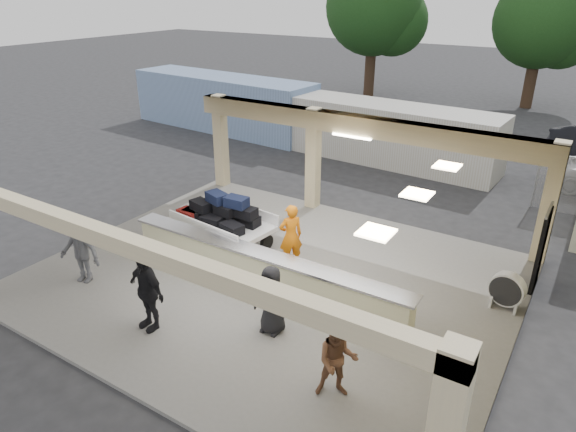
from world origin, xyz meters
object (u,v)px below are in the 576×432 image
Objects in this scene: luggage_cart at (222,218)px; passenger_c at (79,249)px; baggage_counter at (261,269)px; passenger_a at (337,360)px; passenger_b at (146,290)px; drum_fan at (507,289)px; container_blue at (223,103)px; container_white at (368,130)px; baggage_handler at (291,236)px; passenger_d at (271,300)px.

passenger_c reaches higher than luggage_cart.
baggage_counter is 4.69m from passenger_c.
passenger_a is (3.40, -2.39, 0.31)m from baggage_counter.
passenger_b is at bearing -67.57° from luggage_cart.
drum_fan is 0.09× the size of container_blue.
container_blue is at bearing 179.79° from container_white.
container_blue is at bearing 104.24° from passenger_c.
baggage_handler is at bearing 7.41° from luggage_cart.
container_white is (-3.59, 13.05, 0.34)m from passenger_d.
passenger_c is at bearing -172.01° from passenger_d.
passenger_a is 4.55m from passenger_b.
drum_fan is 0.52× the size of baggage_handler.
luggage_cart is at bearing -47.34° from container_blue.
drum_fan is 0.58× the size of passenger_a.
baggage_handler is 15.52m from container_blue.
baggage_handler is 10.61m from container_white.
container_blue is at bearing -95.62° from baggage_handler.
passenger_a is (-2.10, -4.71, 0.30)m from drum_fan.
baggage_handler is (2.36, 0.04, 0.03)m from luggage_cart.
passenger_d is at bearing -30.48° from luggage_cart.
drum_fan is 8.38m from passenger_b.
baggage_counter is 0.71× the size of container_white.
container_white reaches higher than passenger_b.
passenger_b is at bearing -82.04° from container_white.
baggage_counter is 4.52× the size of baggage_handler.
baggage_counter is at bearing 76.13° from passenger_b.
drum_fan is at bearing 40.32° from passenger_d.
drum_fan is 0.50× the size of passenger_c.
passenger_a is at bearing 13.16° from passenger_b.
baggage_counter is 1.94m from passenger_d.
container_blue is (-14.40, 14.55, 0.50)m from passenger_a.
container_blue reaches higher than baggage_counter.
container_blue is at bearing 135.21° from luggage_cart.
container_white is 8.71m from container_blue.
passenger_c is at bearing 179.20° from passenger_b.
luggage_cart is 3.98m from passenger_c.
passenger_a is 20.48m from container_blue.
container_blue reaches higher than baggage_handler.
container_blue is at bearing 104.44° from passenger_a.
passenger_b reaches higher than drum_fan.
drum_fan is 19.23m from container_blue.
passenger_a is at bearing -25.83° from passenger_d.
luggage_cart is at bearing 151.12° from baggage_counter.
passenger_b is (-1.21, -4.07, 0.05)m from baggage_handler.
container_white is at bearing 101.26° from baggage_counter.
luggage_cart is at bearing -164.63° from drum_fan.
container_white reaches higher than drum_fan.
baggage_counter is 4.27× the size of passenger_b.
passenger_c is at bearing -10.29° from baggage_handler.
container_white is at bearing -128.15° from baggage_handler.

